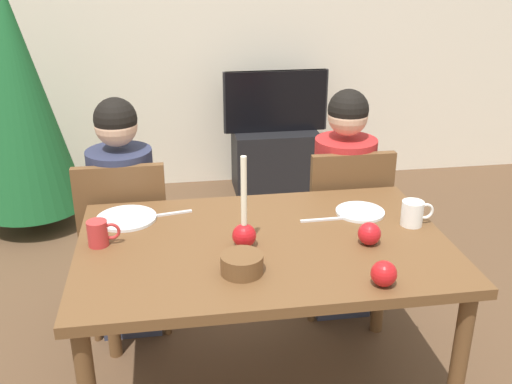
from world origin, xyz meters
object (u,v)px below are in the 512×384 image
(dining_table, at_px, (264,261))
(mug_left, at_px, (99,233))
(christmas_tree, at_px, (18,98))
(mug_right, at_px, (413,213))
(tv, at_px, (276,101))
(bowl_walnuts, at_px, (242,264))
(apple_by_left_plate, at_px, (384,274))
(chair_right, at_px, (343,221))
(person_right_child, at_px, (342,208))
(plate_left, at_px, (126,218))
(tv_stand, at_px, (275,160))
(plate_right, at_px, (360,212))
(apple_near_candle, at_px, (369,234))
(candle_centerpiece, at_px, (244,229))
(chair_left, at_px, (126,236))
(person_left_child, at_px, (125,222))

(dining_table, bearing_deg, mug_left, 174.02)
(christmas_tree, xyz_separation_m, mug_right, (1.89, -1.88, -0.08))
(tv, bearing_deg, bowl_walnuts, -103.13)
(bowl_walnuts, bearing_deg, apple_by_left_plate, -18.64)
(chair_right, bearing_deg, dining_table, -129.81)
(person_right_child, distance_m, plate_left, 1.11)
(tv_stand, distance_m, mug_right, 2.32)
(chair_right, bearing_deg, plate_left, -162.18)
(christmas_tree, relative_size, bowl_walnuts, 11.65)
(chair_right, bearing_deg, mug_right, -79.37)
(tv, height_order, apple_by_left_plate, tv)
(tv_stand, height_order, plate_right, plate_right)
(tv, distance_m, bowl_walnuts, 2.59)
(tv, xyz_separation_m, mug_left, (-1.09, -2.24, 0.09))
(dining_table, bearing_deg, apple_by_left_plate, -47.58)
(chair_right, relative_size, mug_right, 6.75)
(tv, distance_m, apple_by_left_plate, 2.67)
(plate_right, relative_size, bowl_walnuts, 1.38)
(chair_right, bearing_deg, apple_near_candle, -100.06)
(dining_table, relative_size, mug_left, 11.51)
(christmas_tree, bearing_deg, candle_centerpiece, -58.57)
(candle_centerpiece, bearing_deg, apple_by_left_plate, -39.21)
(tv, xyz_separation_m, christmas_tree, (-1.75, -0.37, 0.18))
(bowl_walnuts, bearing_deg, mug_left, 150.68)
(chair_left, bearing_deg, mug_right, -25.31)
(apple_near_candle, bearing_deg, plate_left, 158.53)
(tv_stand, bearing_deg, mug_right, -86.53)
(candle_centerpiece, relative_size, plate_left, 1.45)
(christmas_tree, xyz_separation_m, candle_centerpiece, (1.20, -1.96, -0.06))
(christmas_tree, bearing_deg, mug_left, -70.38)
(plate_left, relative_size, mug_right, 1.83)
(plate_right, distance_m, mug_left, 1.06)
(tv, height_order, apple_near_candle, tv)
(person_right_child, height_order, plate_right, person_right_child)
(candle_centerpiece, distance_m, apple_by_left_plate, 0.54)
(plate_left, distance_m, mug_left, 0.23)
(dining_table, height_order, apple_near_candle, apple_near_candle)
(plate_left, distance_m, apple_by_left_plate, 1.07)
(chair_right, distance_m, mug_right, 0.63)
(mug_right, bearing_deg, person_right_child, 100.06)
(candle_centerpiece, height_order, bowl_walnuts, candle_centerpiece)
(christmas_tree, bearing_deg, chair_left, -61.68)
(mug_left, bearing_deg, bowl_walnuts, -29.32)
(dining_table, height_order, mug_right, mug_right)
(christmas_tree, distance_m, bowl_walnuts, 2.44)
(chair_left, distance_m, apple_by_left_plate, 1.36)
(candle_centerpiece, height_order, plate_right, candle_centerpiece)
(plate_left, height_order, mug_right, mug_right)
(plate_right, bearing_deg, chair_right, 80.88)
(person_left_child, height_order, bowl_walnuts, person_left_child)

